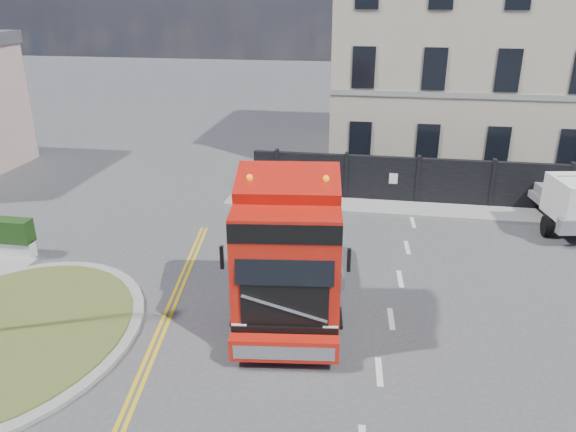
# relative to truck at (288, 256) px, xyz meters

# --- Properties ---
(ground) EXTENTS (120.00, 120.00, 0.00)m
(ground) POSITION_rel_truck_xyz_m (-0.13, 0.74, -1.86)
(ground) COLOR #424244
(ground) RESTS_ON ground
(traffic_island) EXTENTS (6.80, 6.80, 0.17)m
(traffic_island) POSITION_rel_truck_xyz_m (-7.13, -2.26, -1.78)
(traffic_island) COLOR gray
(traffic_island) RESTS_ON ground
(hoarding_fence) EXTENTS (18.80, 0.25, 2.00)m
(hoarding_fence) POSITION_rel_truck_xyz_m (6.42, 9.74, -0.86)
(hoarding_fence) COLOR black
(hoarding_fence) RESTS_ON ground
(georgian_building) EXTENTS (12.30, 10.30, 12.80)m
(georgian_building) POSITION_rel_truck_xyz_m (5.87, 17.24, 3.91)
(georgian_building) COLOR #C0AE98
(georgian_building) RESTS_ON ground
(pavement_far) EXTENTS (20.00, 1.60, 0.12)m
(pavement_far) POSITION_rel_truck_xyz_m (5.87, 8.84, -1.80)
(pavement_far) COLOR gray
(pavement_far) RESTS_ON ground
(truck) EXTENTS (3.40, 7.21, 4.16)m
(truck) POSITION_rel_truck_xyz_m (0.00, 0.00, 0.00)
(truck) COLOR black
(truck) RESTS_ON ground
(flatbed_pickup) EXTENTS (3.05, 5.67, 2.23)m
(flatbed_pickup) POSITION_rel_truck_xyz_m (9.55, 7.71, -0.66)
(flatbed_pickup) COLOR slate
(flatbed_pickup) RESTS_ON ground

